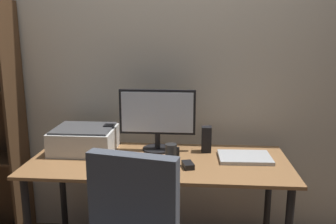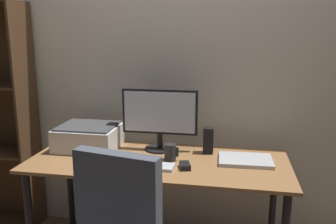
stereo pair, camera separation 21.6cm
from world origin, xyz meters
The scene contains 10 objects.
back_wall centered at (0.00, 0.50, 1.30)m, with size 6.40×0.10×2.60m, color beige.
desk centered at (0.00, 0.00, 0.65)m, with size 1.59×0.66×0.74m.
monitor centered at (-0.03, 0.19, 0.97)m, with size 0.50×0.20×0.41m.
keyboard centered at (-0.02, -0.13, 0.75)m, with size 0.29×0.11×0.02m, color #B7BABC.
mouse centered at (0.18, -0.11, 0.76)m, with size 0.06×0.10×0.03m, color black.
coffee_mug centered at (0.08, 0.00, 0.79)m, with size 0.09×0.07×0.10m.
laptop centered at (0.53, 0.06, 0.75)m, with size 0.32×0.23×0.02m, color #B7BABC.
speaker_left centered at (-0.35, 0.18, 0.82)m, with size 0.06×0.07×0.17m, color black.
speaker_right centered at (0.30, 0.18, 0.82)m, with size 0.06×0.07×0.17m, color black.
printer centered at (-0.51, 0.13, 0.82)m, with size 0.40×0.34×0.16m.
Camera 1 is at (0.22, -2.05, 1.51)m, focal length 37.74 mm.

